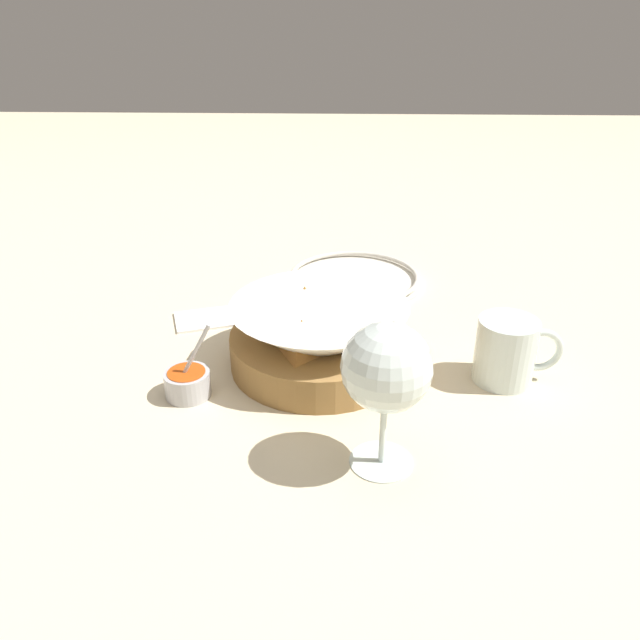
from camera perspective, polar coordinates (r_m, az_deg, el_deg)
The scene contains 7 objects.
ground_plane at distance 0.87m, azimuth -0.01°, elevation -3.02°, with size 4.00×4.00×0.00m, color beige.
food_basket at distance 0.82m, azimuth -0.02°, elevation -1.73°, with size 0.24×0.24×0.09m.
sauce_cup at distance 0.79m, azimuth -12.02°, elevation -5.56°, with size 0.06×0.06×0.10m.
wine_glass at distance 0.62m, azimuth 6.08°, elevation -4.68°, with size 0.09×0.09×0.16m.
beer_mug at distance 0.82m, azimuth 16.68°, elevation -2.89°, with size 0.11×0.08×0.09m.
side_plate at distance 1.08m, azimuth 3.14°, elevation 3.86°, with size 0.24×0.24×0.01m.
napkin at distance 0.97m, azimuth -9.77°, elevation 0.27°, with size 0.13×0.10×0.01m.
Camera 1 is at (0.03, -0.75, 0.44)m, focal length 35.00 mm.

